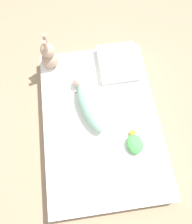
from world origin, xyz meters
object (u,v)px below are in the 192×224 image
at_px(swaddled_baby, 90,104).
at_px(pillow, 118,63).
at_px(bunny_plush, 49,56).
at_px(turtle_plush, 135,143).

xyz_separation_m(swaddled_baby, pillow, (0.39, -0.31, -0.03)).
distance_m(swaddled_baby, bunny_plush, 0.57).
height_order(pillow, turtle_plush, pillow).
xyz_separation_m(swaddled_baby, turtle_plush, (-0.37, -0.30, -0.04)).
distance_m(swaddled_baby, pillow, 0.50).
bearing_deg(bunny_plush, swaddled_baby, -148.84).
distance_m(bunny_plush, turtle_plush, 1.05).
height_order(swaddled_baby, bunny_plush, bunny_plush).
bearing_deg(swaddled_baby, bunny_plush, 16.64).
bearing_deg(swaddled_baby, pillow, -53.29).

